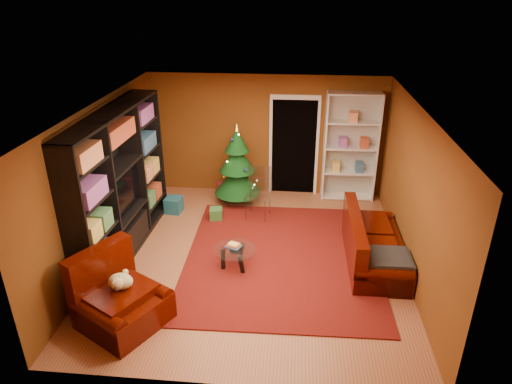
# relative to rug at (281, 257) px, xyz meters

# --- Properties ---
(floor) EXTENTS (5.00, 5.50, 0.05)m
(floor) POSITION_rel_rug_xyz_m (-0.47, -0.03, -0.04)
(floor) COLOR #945233
(floor) RESTS_ON ground
(ceiling) EXTENTS (5.00, 5.50, 0.05)m
(ceiling) POSITION_rel_rug_xyz_m (-0.47, -0.03, 2.61)
(ceiling) COLOR silver
(ceiling) RESTS_ON wall_back
(wall_back) EXTENTS (5.00, 0.05, 2.60)m
(wall_back) POSITION_rel_rug_xyz_m (-0.47, 2.75, 1.29)
(wall_back) COLOR brown
(wall_back) RESTS_ON ground
(wall_left) EXTENTS (0.05, 5.50, 2.60)m
(wall_left) POSITION_rel_rug_xyz_m (-3.00, -0.03, 1.29)
(wall_left) COLOR brown
(wall_left) RESTS_ON ground
(wall_right) EXTENTS (0.05, 5.50, 2.60)m
(wall_right) POSITION_rel_rug_xyz_m (2.05, -0.03, 1.29)
(wall_right) COLOR brown
(wall_right) RESTS_ON ground
(doorway) EXTENTS (1.06, 0.60, 2.16)m
(doorway) POSITION_rel_rug_xyz_m (0.13, 2.70, 1.04)
(doorway) COLOR black
(doorway) RESTS_ON floor
(rug) EXTENTS (3.30, 3.82, 0.02)m
(rug) POSITION_rel_rug_xyz_m (0.00, 0.00, 0.00)
(rug) COLOR maroon
(rug) RESTS_ON floor
(media_unit) EXTENTS (0.61, 3.24, 2.47)m
(media_unit) POSITION_rel_rug_xyz_m (-2.75, 0.07, 1.22)
(media_unit) COLOR black
(media_unit) RESTS_ON floor
(christmas_tree) EXTENTS (1.05, 1.05, 1.74)m
(christmas_tree) POSITION_rel_rug_xyz_m (-1.03, 2.12, 0.83)
(christmas_tree) COLOR #0B3812
(christmas_tree) RESTS_ON floor
(gift_box_teal) EXTENTS (0.35, 0.35, 0.32)m
(gift_box_teal) POSITION_rel_rug_xyz_m (-2.27, 1.51, 0.15)
(gift_box_teal) COLOR #18566D
(gift_box_teal) RESTS_ON floor
(gift_box_green) EXTENTS (0.27, 0.27, 0.24)m
(gift_box_green) POSITION_rel_rug_xyz_m (-1.35, 1.26, 0.11)
(gift_box_green) COLOR #316F30
(gift_box_green) RESTS_ON floor
(gift_box_red) EXTENTS (0.29, 0.29, 0.22)m
(gift_box_red) POSITION_rel_rug_xyz_m (-1.43, 2.56, 0.10)
(gift_box_red) COLOR #A8243A
(gift_box_red) RESTS_ON floor
(white_bookshelf) EXTENTS (1.10, 0.42, 2.37)m
(white_bookshelf) POSITION_rel_rug_xyz_m (1.31, 2.54, 1.14)
(white_bookshelf) COLOR white
(white_bookshelf) RESTS_ON floor
(armchair) EXTENTS (1.51, 1.51, 0.86)m
(armchair) POSITION_rel_rug_xyz_m (-2.09, -1.83, 0.42)
(armchair) COLOR #350801
(armchair) RESTS_ON rug
(dog) EXTENTS (0.46, 0.50, 0.28)m
(dog) POSITION_rel_rug_xyz_m (-2.11, -1.77, 0.63)
(dog) COLOR beige
(dog) RESTS_ON armchair
(sofa) EXTENTS (0.90, 1.98, 0.85)m
(sofa) POSITION_rel_rug_xyz_m (1.55, 0.03, 0.41)
(sofa) COLOR #350801
(sofa) RESTS_ON rug
(coffee_table) EXTENTS (0.93, 0.93, 0.45)m
(coffee_table) POSITION_rel_rug_xyz_m (-0.75, -0.37, 0.18)
(coffee_table) COLOR gray
(coffee_table) RESTS_ON rug
(acrylic_chair) EXTENTS (0.55, 0.59, 0.94)m
(acrylic_chair) POSITION_rel_rug_xyz_m (-0.54, 1.42, 0.46)
(acrylic_chair) COLOR #66605B
(acrylic_chair) RESTS_ON rug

